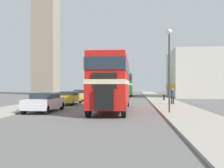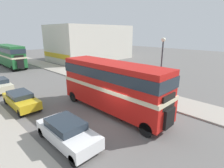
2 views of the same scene
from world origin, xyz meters
name	(u,v)px [view 1 (image 1 of 2)]	position (x,y,z in m)	size (l,w,h in m)	color
ground_plane	(92,113)	(0.00, 0.00, 0.00)	(120.00, 120.00, 0.00)	slate
sidewalk_right	(185,113)	(6.75, 0.00, 0.06)	(3.50, 120.00, 0.12)	#A8A093
sidewalk_left	(4,111)	(-6.75, 0.00, 0.06)	(3.50, 120.00, 0.12)	#A8A093
double_decker_bus	(112,80)	(1.37, 1.48, 2.45)	(2.53, 10.19, 4.13)	red
bus_distant	(126,83)	(1.48, 28.42, 2.43)	(2.42, 10.39, 4.09)	#1E602D
car_parked_near	(45,102)	(-3.65, 0.25, 0.76)	(1.84, 4.48, 1.45)	white
car_parked_mid	(69,98)	(-3.73, 7.73, 0.73)	(1.75, 4.60, 1.38)	gold
car_parked_far	(81,95)	(-3.85, 13.97, 0.75)	(1.74, 3.91, 1.45)	beige
pedestrian_walking	(173,95)	(7.00, 7.58, 1.01)	(0.32, 0.32, 1.58)	#282833
bicycle_on_pavement	(164,97)	(6.97, 14.89, 0.48)	(0.05, 1.76, 0.78)	black
street_lamp	(169,58)	(5.59, -0.40, 3.96)	(0.36, 0.36, 5.86)	#38383D
church_tower	(46,4)	(-17.48, 38.20, 21.16)	(5.40, 5.40, 41.41)	gray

